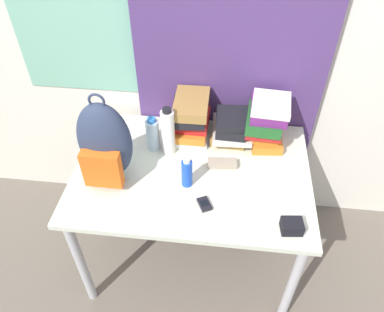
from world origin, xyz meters
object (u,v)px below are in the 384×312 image
object	(u,v)px
book_stack_right	(266,121)
sports_bottle	(168,132)
sunscreen_bottle	(187,172)
camera_pouch	(292,226)
backpack	(105,144)
sunglasses_case	(222,163)
water_bottle	(153,134)
cell_phone	(204,204)
book_stack_left	(190,118)
book_stack_center	(231,127)

from	to	relation	value
book_stack_right	sports_bottle	world-z (taller)	sports_bottle
sunscreen_bottle	camera_pouch	distance (m)	0.55
backpack	sunglasses_case	xyz separation A→B (m)	(0.56, 0.13, -0.19)
water_bottle	cell_phone	world-z (taller)	water_bottle
backpack	camera_pouch	xyz separation A→B (m)	(0.89, -0.24, -0.18)
book_stack_left	sunglasses_case	bearing A→B (deg)	-49.20
backpack	cell_phone	world-z (taller)	backpack
cell_phone	book_stack_left	bearing A→B (deg)	104.51
camera_pouch	sunglasses_case	bearing A→B (deg)	131.45
book_stack_right	sports_bottle	distance (m)	0.53
water_bottle	camera_pouch	xyz separation A→B (m)	(0.71, -0.47, -0.07)
book_stack_center	backpack	bearing A→B (deg)	-148.51
water_bottle	sports_bottle	xyz separation A→B (m)	(0.09, -0.02, 0.04)
backpack	camera_pouch	distance (m)	0.94
book_stack_center	sports_bottle	xyz separation A→B (m)	(-0.33, -0.15, 0.06)
sports_bottle	sunscreen_bottle	world-z (taller)	sports_bottle
sunglasses_case	cell_phone	bearing A→B (deg)	-103.99
sports_bottle	cell_phone	size ratio (longest dim) A/B	3.02
water_bottle	cell_phone	size ratio (longest dim) A/B	2.14
book_stack_left	sunglasses_case	distance (m)	0.32
sports_bottle	camera_pouch	world-z (taller)	sports_bottle
book_stack_center	sunscreen_bottle	bearing A→B (deg)	-117.88
book_stack_right	sports_bottle	size ratio (longest dim) A/B	0.98
book_stack_left	book_stack_right	distance (m)	0.42
book_stack_center	sunscreen_bottle	distance (m)	0.43
book_stack_center	sunscreen_bottle	xyz separation A→B (m)	(-0.20, -0.38, 0.00)
sunscreen_bottle	cell_phone	world-z (taller)	sunscreen_bottle
backpack	book_stack_center	size ratio (longest dim) A/B	1.79
water_bottle	sunscreen_bottle	bearing A→B (deg)	-48.82
sunscreen_bottle	backpack	bearing A→B (deg)	177.66
book_stack_left	camera_pouch	size ratio (longest dim) A/B	2.75
water_bottle	sunglasses_case	distance (m)	0.40
sunscreen_bottle	cell_phone	distance (m)	0.18
sports_bottle	camera_pouch	size ratio (longest dim) A/B	2.83
sports_bottle	cell_phone	bearing A→B (deg)	-57.39
book_stack_right	cell_phone	bearing A→B (deg)	-119.48
sunscreen_bottle	book_stack_left	bearing A→B (deg)	94.83
book_stack_right	water_bottle	xyz separation A→B (m)	(-0.60, -0.13, -0.05)
water_bottle	camera_pouch	world-z (taller)	water_bottle
sunglasses_case	camera_pouch	distance (m)	0.50
book_stack_left	water_bottle	bearing A→B (deg)	-144.44
book_stack_left	camera_pouch	world-z (taller)	book_stack_left
sunscreen_bottle	cell_phone	size ratio (longest dim) A/B	1.83
book_stack_left	water_bottle	world-z (taller)	book_stack_left
water_bottle	sports_bottle	world-z (taller)	sports_bottle
cell_phone	book_stack_center	bearing A→B (deg)	78.58
book_stack_center	book_stack_right	distance (m)	0.19
sports_bottle	camera_pouch	bearing A→B (deg)	-35.92
book_stack_right	sports_bottle	bearing A→B (deg)	-163.82
backpack	sunscreen_bottle	xyz separation A→B (m)	(0.39, -0.02, -0.13)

